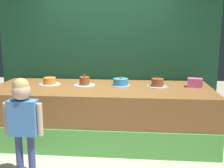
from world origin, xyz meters
TOP-DOWN VIEW (x-y plane):
  - ground_plane at (0.00, 0.00)m, footprint 12.00×12.00m
  - stage_platform at (0.00, 0.65)m, footprint 3.43×1.33m
  - curtain_backdrop at (0.00, 1.41)m, footprint 3.92×0.08m
  - child_figure at (-0.76, -0.60)m, footprint 0.47×0.22m
  - pink_box at (1.46, 0.79)m, footprint 0.25×0.18m
  - donut at (-1.46, 0.80)m, footprint 0.13×0.13m
  - cake_far_left at (-0.88, 0.78)m, footprint 0.35×0.35m
  - cake_center_left at (-0.29, 0.76)m, footprint 0.34×0.34m
  - cake_center_right at (0.29, 0.79)m, footprint 0.31×0.31m
  - cake_far_right at (0.88, 0.76)m, footprint 0.32×0.32m

SIDE VIEW (x-z plane):
  - ground_plane at x=0.00m, z-range 0.00..0.00m
  - stage_platform at x=0.00m, z-range 0.00..0.86m
  - child_figure at x=-0.76m, z-range 0.18..1.40m
  - donut at x=-1.46m, z-range 0.86..0.89m
  - cake_far_left at x=-0.88m, z-range 0.85..0.97m
  - cake_center_right at x=0.29m, z-range 0.84..1.00m
  - cake_center_left at x=-0.29m, z-range 0.83..1.01m
  - cake_far_right at x=0.88m, z-range 0.84..1.00m
  - pink_box at x=1.46m, z-range 0.86..1.00m
  - curtain_backdrop at x=0.00m, z-range 0.00..2.76m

